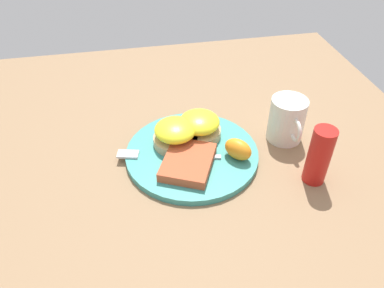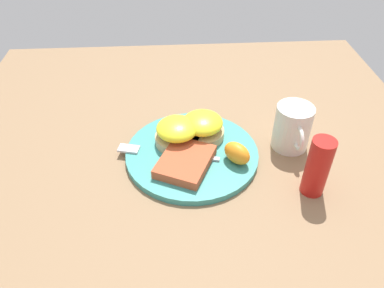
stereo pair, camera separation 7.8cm
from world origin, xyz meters
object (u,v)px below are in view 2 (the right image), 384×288
at_px(sandwich_benedict_left, 202,127).
at_px(fork, 161,153).
at_px(orange_wedge, 237,153).
at_px(sandwich_benedict_right, 177,132).
at_px(hashbrown_patty, 185,162).
at_px(cup, 292,127).
at_px(condiment_bottle, 318,167).

height_order(sandwich_benedict_left, fork, sandwich_benedict_left).
distance_m(sandwich_benedict_left, orange_wedge, 0.11).
xyz_separation_m(sandwich_benedict_right, orange_wedge, (0.07, 0.12, -0.01)).
distance_m(sandwich_benedict_right, orange_wedge, 0.14).
relative_size(sandwich_benedict_left, hashbrown_patty, 0.80).
distance_m(sandwich_benedict_left, sandwich_benedict_right, 0.06).
distance_m(fork, cup, 0.28).
bearing_deg(fork, condiment_bottle, 69.08).
relative_size(cup, condiment_bottle, 0.90).
distance_m(fork, condiment_bottle, 0.31).
relative_size(orange_wedge, condiment_bottle, 0.49).
height_order(sandwich_benedict_left, orange_wedge, sandwich_benedict_left).
bearing_deg(sandwich_benedict_right, fork, -45.93).
relative_size(hashbrown_patty, fork, 0.56).
bearing_deg(hashbrown_patty, condiment_bottle, 73.43).
relative_size(orange_wedge, cup, 0.54).
xyz_separation_m(sandwich_benedict_right, condiment_bottle, (0.15, 0.25, 0.02)).
bearing_deg(fork, sandwich_benedict_right, 134.07).
height_order(sandwich_benedict_right, orange_wedge, sandwich_benedict_right).
bearing_deg(condiment_bottle, sandwich_benedict_right, -119.88).
bearing_deg(sandwich_benedict_left, fork, -60.36).
distance_m(orange_wedge, cup, 0.14).
height_order(hashbrown_patty, cup, cup).
xyz_separation_m(sandwich_benedict_left, hashbrown_patty, (0.09, -0.04, -0.02)).
relative_size(sandwich_benedict_right, fork, 0.45).
distance_m(hashbrown_patty, cup, 0.24).
bearing_deg(sandwich_benedict_left, condiment_bottle, 50.51).
bearing_deg(orange_wedge, hashbrown_patty, -87.20).
bearing_deg(condiment_bottle, orange_wedge, -119.55).
bearing_deg(sandwich_benedict_right, condiment_bottle, 60.12).
bearing_deg(fork, orange_wedge, 77.54).
height_order(sandwich_benedict_right, fork, sandwich_benedict_right).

